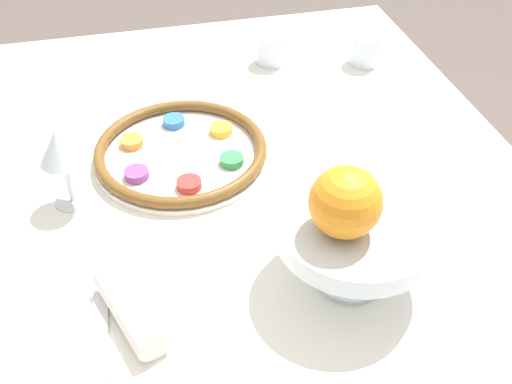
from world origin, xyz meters
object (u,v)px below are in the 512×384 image
fruit_stand (355,232)px  napkin_roll (131,310)px  wine_glass (60,149)px  cup_near (272,49)px  orange_fruit (346,202)px  cup_far (365,50)px  seder_plate (181,152)px

fruit_stand → napkin_roll: fruit_stand is taller
wine_glass → cup_near: size_ratio=2.06×
wine_glass → orange_fruit: 0.44m
napkin_roll → fruit_stand: bearing=90.8°
napkin_roll → cup_near: bearing=150.7°
cup_near → fruit_stand: bearing=-4.7°
fruit_stand → cup_near: fruit_stand is taller
wine_glass → cup_far: bearing=117.1°
seder_plate → wine_glass: 0.22m
seder_plate → napkin_roll: 0.35m
seder_plate → cup_far: 0.50m
fruit_stand → cup_near: size_ratio=3.18×
napkin_roll → cup_near: cup_near is taller
seder_plate → fruit_stand: (0.33, 0.19, 0.07)m
napkin_roll → cup_near: size_ratio=2.21×
napkin_roll → cup_near: (-0.63, 0.35, 0.01)m
napkin_roll → wine_glass: bearing=-164.2°
orange_fruit → cup_near: 0.65m
wine_glass → cup_far: 0.70m
orange_fruit → cup_far: (-0.59, 0.27, -0.13)m
wine_glass → seder_plate: bearing=111.0°
orange_fruit → cup_near: (-0.64, 0.08, -0.13)m
wine_glass → orange_fruit: bearing=52.5°
fruit_stand → cup_far: bearing=156.7°
wine_glass → fruit_stand: wine_glass is taller
fruit_stand → orange_fruit: bearing=-63.6°
orange_fruit → cup_far: 0.66m
fruit_stand → cup_near: (-0.62, 0.05, -0.06)m
wine_glass → napkin_roll: size_ratio=0.93×
fruit_stand → orange_fruit: orange_fruit is taller
wine_glass → fruit_stand: bearing=55.7°
cup_far → napkin_roll: bearing=-43.5°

